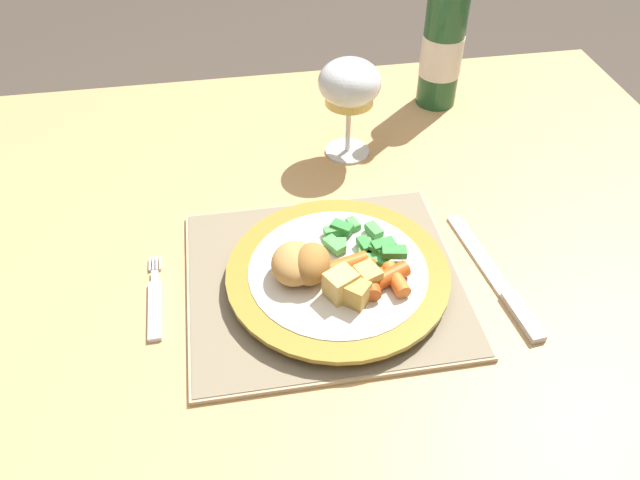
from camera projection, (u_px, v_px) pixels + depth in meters
dining_table at (303, 301)px, 0.83m from camera, size 1.18×0.89×0.74m
placemat at (324, 281)px, 0.72m from camera, size 0.31×0.28×0.01m
dinner_plate at (338, 275)px, 0.71m from camera, size 0.25×0.25×0.02m
breaded_croquettes at (301, 264)px, 0.68m from camera, size 0.08×0.08×0.04m
green_beans_pile at (363, 245)px, 0.72m from camera, size 0.09×0.10×0.02m
glazed_carrots at (373, 275)px, 0.68m from camera, size 0.09×0.07×0.02m
fork at (155, 303)px, 0.69m from camera, size 0.02×0.13×0.01m
table_knife at (500, 284)px, 0.71m from camera, size 0.04×0.21×0.01m
wine_glass at (350, 87)px, 0.84m from camera, size 0.09×0.09×0.14m
bottle at (444, 39)px, 0.95m from camera, size 0.06×0.06×0.29m
roast_potatoes at (352, 285)px, 0.66m from camera, size 0.07×0.05×0.03m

